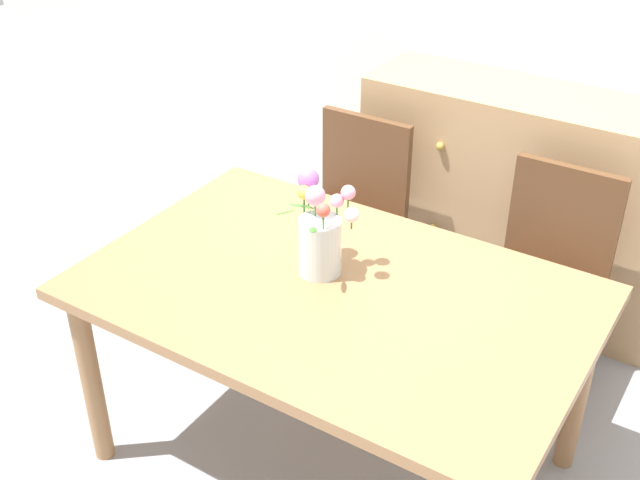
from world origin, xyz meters
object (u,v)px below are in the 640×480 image
object	(u,v)px
dining_table	(334,310)
dresser	(519,200)
chair_right	(548,266)
flower_vase	(320,234)
chair_left	(352,206)

from	to	relation	value
dining_table	dresser	size ratio (longest dim) A/B	1.14
chair_right	flower_vase	xyz separation A→B (m)	(-0.53, -0.79, 0.38)
dresser	dining_table	bearing A→B (deg)	-96.32
chair_left	dresser	world-z (taller)	dresser
dresser	chair_right	bearing A→B (deg)	-58.59
chair_left	flower_vase	size ratio (longest dim) A/B	2.76
dining_table	chair_left	distance (m)	0.97
chair_right	flower_vase	bearing A→B (deg)	56.27
dining_table	flower_vase	bearing A→B (deg)	147.07
flower_vase	dining_table	bearing A→B (deg)	-32.93
dining_table	dresser	distance (m)	1.35
chair_right	dresser	xyz separation A→B (m)	(-0.29, 0.47, -0.02)
dining_table	chair_left	world-z (taller)	chair_left
chair_right	dresser	world-z (taller)	dresser
chair_left	flower_vase	xyz separation A→B (m)	(0.34, -0.79, 0.38)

